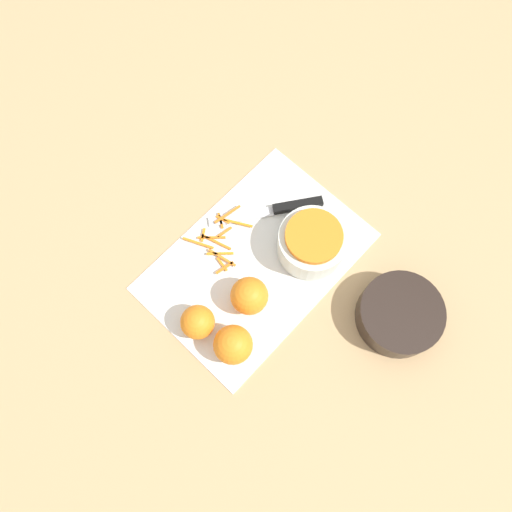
{
  "coord_description": "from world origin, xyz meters",
  "views": [
    {
      "loc": [
        0.24,
        0.23,
        1.02
      ],
      "look_at": [
        0.0,
        0.0,
        0.04
      ],
      "focal_mm": 35.0,
      "sensor_mm": 36.0,
      "label": 1
    }
  ],
  "objects_px": {
    "orange_left": "(249,296)",
    "bowl_dark": "(399,315)",
    "bowl_speckled": "(312,242)",
    "orange_right": "(233,345)",
    "knife": "(286,208)",
    "orange_back": "(198,322)"
  },
  "relations": [
    {
      "from": "bowl_dark",
      "to": "orange_back",
      "type": "bearing_deg",
      "value": -44.2
    },
    {
      "from": "orange_left",
      "to": "orange_back",
      "type": "relative_size",
      "value": 1.12
    },
    {
      "from": "bowl_speckled",
      "to": "orange_left",
      "type": "xyz_separation_m",
      "value": [
        0.17,
        -0.02,
        -0.0
      ]
    },
    {
      "from": "bowl_speckled",
      "to": "orange_right",
      "type": "bearing_deg",
      "value": 6.03
    },
    {
      "from": "knife",
      "to": "orange_right",
      "type": "distance_m",
      "value": 0.33
    },
    {
      "from": "orange_left",
      "to": "orange_right",
      "type": "xyz_separation_m",
      "value": [
        0.09,
        0.04,
        0.0
      ]
    },
    {
      "from": "knife",
      "to": "orange_left",
      "type": "height_order",
      "value": "orange_left"
    },
    {
      "from": "bowl_speckled",
      "to": "knife",
      "type": "xyz_separation_m",
      "value": [
        -0.03,
        -0.1,
        -0.03
      ]
    },
    {
      "from": "bowl_speckled",
      "to": "orange_back",
      "type": "bearing_deg",
      "value": -11.05
    },
    {
      "from": "orange_left",
      "to": "bowl_dark",
      "type": "bearing_deg",
      "value": 126.71
    },
    {
      "from": "bowl_dark",
      "to": "orange_left",
      "type": "bearing_deg",
      "value": -53.29
    },
    {
      "from": "orange_left",
      "to": "orange_right",
      "type": "relative_size",
      "value": 0.99
    },
    {
      "from": "knife",
      "to": "orange_left",
      "type": "bearing_deg",
      "value": 58.38
    },
    {
      "from": "orange_left",
      "to": "bowl_speckled",
      "type": "bearing_deg",
      "value": 174.54
    },
    {
      "from": "knife",
      "to": "orange_right",
      "type": "height_order",
      "value": "orange_right"
    },
    {
      "from": "knife",
      "to": "orange_left",
      "type": "distance_m",
      "value": 0.23
    },
    {
      "from": "knife",
      "to": "orange_back",
      "type": "xyz_separation_m",
      "value": [
        0.32,
        0.05,
        0.03
      ]
    },
    {
      "from": "knife",
      "to": "orange_back",
      "type": "height_order",
      "value": "orange_back"
    },
    {
      "from": "bowl_dark",
      "to": "bowl_speckled",
      "type": "bearing_deg",
      "value": -87.57
    },
    {
      "from": "orange_left",
      "to": "knife",
      "type": "bearing_deg",
      "value": -157.5
    },
    {
      "from": "bowl_speckled",
      "to": "orange_left",
      "type": "distance_m",
      "value": 0.17
    },
    {
      "from": "bowl_speckled",
      "to": "orange_back",
      "type": "xyz_separation_m",
      "value": [
        0.28,
        -0.06,
        -0.01
      ]
    }
  ]
}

